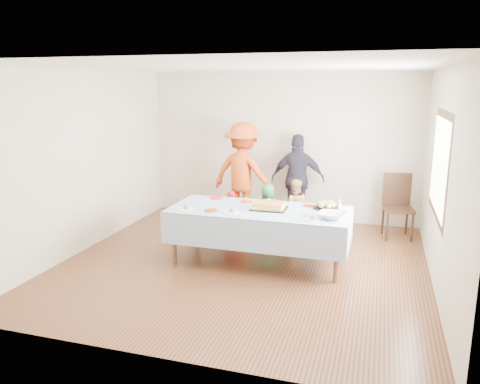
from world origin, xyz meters
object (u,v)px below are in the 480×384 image
(birthday_cake, at_px, (269,206))
(party_table, at_px, (259,213))
(adult_left, at_px, (243,174))
(dining_chair, at_px, (398,202))

(birthday_cake, bearing_deg, party_table, -164.96)
(party_table, relative_size, adult_left, 1.36)
(party_table, bearing_deg, dining_chair, 43.49)
(party_table, bearing_deg, birthday_cake, 15.04)
(dining_chair, distance_m, adult_left, 2.69)
(dining_chair, xyz_separation_m, adult_left, (-2.67, 0.02, 0.33))
(party_table, height_order, adult_left, adult_left)
(party_table, xyz_separation_m, dining_chair, (1.89, 1.80, -0.14))
(birthday_cake, xyz_separation_m, dining_chair, (1.76, 1.76, -0.23))
(dining_chair, bearing_deg, adult_left, 169.12)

